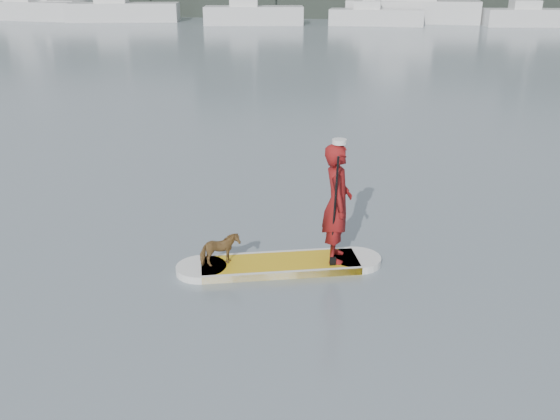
# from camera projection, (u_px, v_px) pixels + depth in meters

# --- Properties ---
(ground) EXTENTS (140.00, 140.00, 0.00)m
(ground) POSITION_uv_depth(u_px,v_px,m) (300.00, 276.00, 9.71)
(ground) COLOR slate
(ground) RESTS_ON ground
(paddleboard) EXTENTS (3.20, 1.50, 0.12)m
(paddleboard) POSITION_uv_depth(u_px,v_px,m) (280.00, 265.00, 9.96)
(paddleboard) COLOR gold
(paddleboard) RESTS_ON ground
(paddler) EXTENTS (0.52, 0.74, 1.90)m
(paddler) POSITION_uv_depth(u_px,v_px,m) (337.00, 203.00, 9.70)
(paddler) COLOR maroon
(paddler) RESTS_ON paddleboard
(white_cap) EXTENTS (0.22, 0.22, 0.07)m
(white_cap) POSITION_uv_depth(u_px,v_px,m) (339.00, 142.00, 9.34)
(white_cap) COLOR silver
(white_cap) RESTS_ON paddler
(dog) EXTENTS (0.67, 0.57, 0.52)m
(dog) POSITION_uv_depth(u_px,v_px,m) (220.00, 250.00, 9.73)
(dog) COLOR brown
(dog) RESTS_ON paddleboard
(paddle) EXTENTS (0.12, 0.30, 2.00)m
(paddle) POSITION_uv_depth(u_px,v_px,m) (334.00, 226.00, 9.56)
(paddle) COLOR black
(paddle) RESTS_ON ground
(sailboat_a) EXTENTS (9.49, 4.17, 13.31)m
(sailboat_a) POSITION_uv_depth(u_px,v_px,m) (32.00, 9.00, 55.03)
(sailboat_a) COLOR silver
(sailboat_a) RESTS_ON ground
(sailboat_b) EXTENTS (9.78, 4.63, 13.98)m
(sailboat_b) POSITION_uv_depth(u_px,v_px,m) (122.00, 10.00, 53.61)
(sailboat_b) COLOR silver
(sailboat_b) RESTS_ON ground
(sailboat_c) EXTENTS (8.33, 3.97, 11.48)m
(sailboat_c) POSITION_uv_depth(u_px,v_px,m) (253.00, 14.00, 50.74)
(sailboat_c) COLOR silver
(sailboat_c) RESTS_ON ground
(sailboat_d) EXTENTS (7.55, 2.56, 11.03)m
(sailboat_d) POSITION_uv_depth(u_px,v_px,m) (376.00, 15.00, 50.17)
(sailboat_d) COLOR silver
(sailboat_d) RESTS_ON ground
(sailboat_e) EXTENTS (7.76, 3.30, 10.92)m
(sailboat_e) POSITION_uv_depth(u_px,v_px,m) (532.00, 16.00, 49.36)
(sailboat_e) COLOR silver
(sailboat_e) RESTS_ON ground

